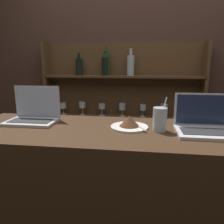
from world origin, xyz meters
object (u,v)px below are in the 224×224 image
Objects in this scene: laptop_far at (206,125)px; water_glass at (160,119)px; laptop_near at (34,114)px; cake_plate at (129,123)px.

water_glass is (-0.26, -0.01, 0.03)m from laptop_far.
water_glass is at bearing -6.25° from laptop_near.
water_glass is at bearing -178.19° from laptop_far.
laptop_near is at bearing 175.66° from laptop_far.
laptop_near is 1.62× the size of water_glass.
laptop_near is at bearing 175.51° from cake_plate.
laptop_far is 0.44m from cake_plate.
laptop_far is (1.08, -0.08, -0.01)m from laptop_near.
laptop_near is 1.40× the size of cake_plate.
laptop_near is 0.65m from cake_plate.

